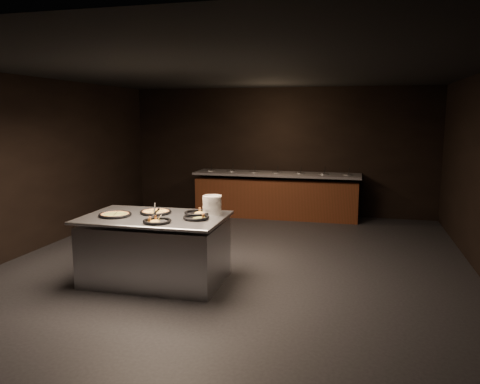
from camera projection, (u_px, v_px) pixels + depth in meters
The scene contains 11 objects.
room at pixel (236, 171), 6.95m from camera, with size 7.02×8.02×2.92m.
salad_bar at pixel (276, 198), 10.52m from camera, with size 3.70×0.83×1.18m.
serving_counter at pixel (156, 250), 6.40m from camera, with size 1.93×1.24×0.92m.
plate_stack at pixel (212, 205), 6.43m from camera, with size 0.26×0.26×0.25m, color silver.
pan_veggie_whole at pixel (115, 215), 6.31m from camera, with size 0.44×0.44×0.04m.
pan_cheese_whole at pixel (156, 212), 6.49m from camera, with size 0.44×0.44×0.04m.
pan_cheese_slices_a at pixel (198, 213), 6.43m from camera, with size 0.37×0.37×0.04m.
pan_cheese_slices_b at pixel (157, 221), 5.93m from camera, with size 0.36×0.36×0.04m.
pan_veggie_slices at pixel (196, 218), 6.14m from camera, with size 0.35×0.35×0.04m.
server_left at pixel (154, 210), 6.35m from camera, with size 0.20×0.31×0.17m.
server_right at pixel (158, 215), 6.00m from camera, with size 0.31×0.24×0.17m.
Camera 1 is at (1.77, -6.69, 2.24)m, focal length 35.00 mm.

